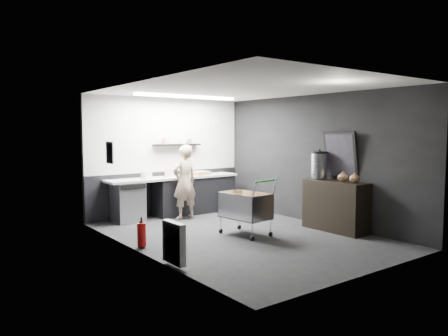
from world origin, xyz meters
TOP-DOWN VIEW (x-y plane):
  - floor at (0.00, 0.00)m, footprint 5.50×5.50m
  - ceiling at (0.00, 0.00)m, footprint 5.50×5.50m
  - wall_back at (0.00, 2.75)m, footprint 5.50×0.00m
  - wall_front at (0.00, -2.75)m, footprint 5.50×0.00m
  - wall_left at (-2.00, 0.00)m, footprint 0.00×5.50m
  - wall_right at (2.00, 0.00)m, footprint 0.00×5.50m
  - kitchen_wall_panel at (0.00, 2.73)m, footprint 3.95×0.02m
  - dado_panel at (0.00, 2.73)m, footprint 3.95×0.02m
  - floating_shelf at (0.20, 2.62)m, footprint 1.20×0.22m
  - wall_clock at (1.40, 2.72)m, footprint 0.20×0.03m
  - poster at (-1.98, 1.30)m, footprint 0.02×0.30m
  - poster_red_band at (-1.98, 1.30)m, footprint 0.02×0.22m
  - radiator at (-1.94, -0.90)m, footprint 0.10×0.50m
  - ceiling_strip at (0.00, 1.85)m, footprint 2.40×0.20m
  - prep_counter at (0.14, 2.42)m, footprint 3.20×0.61m
  - person at (-0.00, 1.97)m, footprint 0.61×0.41m
  - shopping_cart at (0.11, -0.00)m, footprint 0.68×1.03m
  - sideboard at (1.75, -0.75)m, footprint 0.55×1.29m
  - fire_extinguisher at (-1.85, 0.32)m, footprint 0.15×0.15m
  - cardboard_box at (0.65, 2.37)m, footprint 0.52×0.44m
  - pink_tub at (-0.13, 2.42)m, footprint 0.20×0.20m
  - white_container at (-0.72, 2.37)m, footprint 0.21×0.18m

SIDE VIEW (x-z plane):
  - floor at x=0.00m, z-range 0.00..0.00m
  - fire_extinguisher at x=-1.85m, z-range -0.01..0.48m
  - radiator at x=-1.94m, z-range 0.05..0.65m
  - prep_counter at x=0.14m, z-range 0.01..0.91m
  - dado_panel at x=0.00m, z-range 0.00..1.00m
  - shopping_cart at x=0.11m, z-range -0.02..1.05m
  - sideboard at x=1.75m, z-range -0.36..1.58m
  - person at x=0.00m, z-range 0.00..1.63m
  - cardboard_box at x=0.65m, z-range 0.90..0.99m
  - white_container at x=-0.72m, z-range 0.90..1.07m
  - pink_tub at x=-0.13m, z-range 0.90..1.10m
  - wall_back at x=0.00m, z-range -1.40..4.10m
  - wall_front at x=0.00m, z-range -1.40..4.10m
  - wall_left at x=-2.00m, z-range -1.40..4.10m
  - wall_right at x=2.00m, z-range -1.40..4.10m
  - poster at x=-1.98m, z-range 1.35..1.75m
  - floating_shelf at x=0.20m, z-range 1.60..1.64m
  - poster_red_band at x=-1.98m, z-range 1.57..1.67m
  - kitchen_wall_panel at x=0.00m, z-range 1.00..2.70m
  - wall_clock at x=1.40m, z-range 2.05..2.25m
  - ceiling_strip at x=0.00m, z-range 2.65..2.69m
  - ceiling at x=0.00m, z-range 2.70..2.70m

